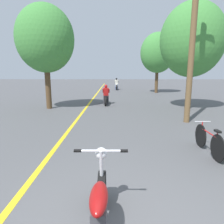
{
  "coord_description": "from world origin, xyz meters",
  "views": [
    {
      "loc": [
        -0.02,
        -2.03,
        2.16
      ],
      "look_at": [
        -0.06,
        4.25,
        0.9
      ],
      "focal_mm": 32.0,
      "sensor_mm": 36.0,
      "label": 1
    }
  ],
  "objects": [
    {
      "name": "roadside_tree_right_near",
      "position": [
        4.45,
        9.86,
        3.93
      ],
      "size": [
        3.62,
        3.26,
        6.03
      ],
      "color": "#513A23",
      "rests_on": "ground"
    },
    {
      "name": "motorcycle_rider_lead",
      "position": [
        -0.51,
        11.44,
        0.51
      ],
      "size": [
        0.5,
        2.01,
        1.33
      ],
      "color": "black",
      "rests_on": "ground"
    },
    {
      "name": "lane_stripe_center",
      "position": [
        -1.7,
        12.25,
        0.0
      ],
      "size": [
        0.14,
        48.0,
        0.01
      ],
      "primitive_type": "cube",
      "color": "yellow",
      "rests_on": "ground"
    },
    {
      "name": "bicycle_parked",
      "position": [
        2.53,
        3.07,
        0.36
      ],
      "size": [
        0.44,
        1.65,
        0.79
      ],
      "color": "black",
      "rests_on": "ground"
    },
    {
      "name": "utility_pole",
      "position": [
        3.2,
        6.52,
        3.75
      ],
      "size": [
        1.1,
        0.24,
        7.32
      ],
      "color": "brown",
      "rests_on": "ground"
    },
    {
      "name": "roadside_tree_right_far",
      "position": [
        4.53,
        19.2,
        4.08
      ],
      "size": [
        3.53,
        3.18,
        6.13
      ],
      "color": "#513A23",
      "rests_on": "ground"
    },
    {
      "name": "motorcycle_rider_far",
      "position": [
        0.38,
        22.99,
        0.55
      ],
      "size": [
        0.5,
        2.2,
        1.45
      ],
      "color": "black",
      "rests_on": "ground"
    },
    {
      "name": "motorcycle_foreground",
      "position": [
        -0.21,
        0.3,
        0.41
      ],
      "size": [
        0.8,
        1.93,
        1.04
      ],
      "color": "black",
      "rests_on": "ground"
    },
    {
      "name": "roadside_tree_left",
      "position": [
        -3.89,
        9.82,
        3.99
      ],
      "size": [
        3.28,
        2.96,
        5.9
      ],
      "color": "#513A23",
      "rests_on": "ground"
    }
  ]
}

